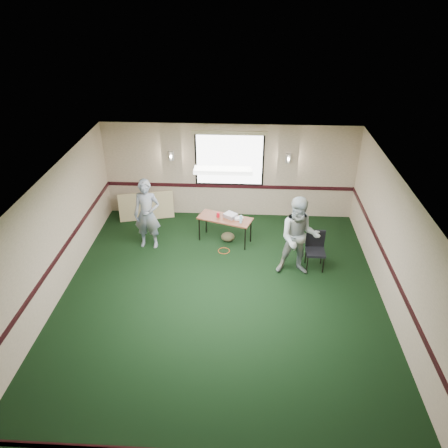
# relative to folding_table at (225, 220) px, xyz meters

# --- Properties ---
(ground) EXTENTS (8.00, 8.00, 0.00)m
(ground) POSITION_rel_folding_table_xyz_m (0.04, -2.50, -0.64)
(ground) COLOR black
(ground) RESTS_ON ground
(room_shell) EXTENTS (8.00, 8.02, 8.00)m
(room_shell) POSITION_rel_folding_table_xyz_m (0.04, -0.38, 0.94)
(room_shell) COLOR tan
(room_shell) RESTS_ON ground
(folding_table) EXTENTS (1.48, 0.96, 0.69)m
(folding_table) POSITION_rel_folding_table_xyz_m (0.00, 0.00, 0.00)
(folding_table) COLOR #582D19
(folding_table) RESTS_ON ground
(projector) EXTENTS (0.39, 0.38, 0.10)m
(projector) POSITION_rel_folding_table_xyz_m (0.14, 0.05, 0.10)
(projector) COLOR gray
(projector) RESTS_ON folding_table
(game_console) EXTENTS (0.22, 0.18, 0.05)m
(game_console) POSITION_rel_folding_table_xyz_m (0.36, -0.05, 0.08)
(game_console) COLOR silver
(game_console) RESTS_ON folding_table
(red_cup) EXTENTS (0.08, 0.08, 0.13)m
(red_cup) POSITION_rel_folding_table_xyz_m (-0.18, 0.04, 0.11)
(red_cup) COLOR red
(red_cup) RESTS_ON folding_table
(water_bottle) EXTENTS (0.06, 0.06, 0.20)m
(water_bottle) POSITION_rel_folding_table_xyz_m (0.41, -0.23, 0.15)
(water_bottle) COLOR #95D9F4
(water_bottle) RESTS_ON folding_table
(duffel_bag) EXTENTS (0.42, 0.37, 0.25)m
(duffel_bag) POSITION_rel_folding_table_xyz_m (0.08, -0.01, -0.51)
(duffel_bag) COLOR #4A452A
(duffel_bag) RESTS_ON ground
(cable_coil) EXTENTS (0.33, 0.33, 0.02)m
(cable_coil) POSITION_rel_folding_table_xyz_m (-0.00, -0.49, -0.63)
(cable_coil) COLOR #BF4517
(cable_coil) RESTS_ON ground
(folded_table) EXTENTS (1.55, 0.60, 0.79)m
(folded_table) POSITION_rel_folding_table_xyz_m (-2.30, 1.10, -0.24)
(folded_table) COLOR tan
(folded_table) RESTS_ON ground
(conference_chair) EXTENTS (0.45, 0.47, 0.91)m
(conference_chair) POSITION_rel_folding_table_xyz_m (2.19, -1.00, -0.11)
(conference_chair) COLOR black
(conference_chair) RESTS_ON ground
(person_left) EXTENTS (0.69, 0.47, 1.84)m
(person_left) POSITION_rel_folding_table_xyz_m (-1.93, -0.34, 0.28)
(person_left) COLOR #3E5788
(person_left) RESTS_ON ground
(person_right) EXTENTS (0.96, 0.75, 1.94)m
(person_right) POSITION_rel_folding_table_xyz_m (1.75, -1.30, 0.33)
(person_right) COLOR #7C9EC1
(person_right) RESTS_ON ground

